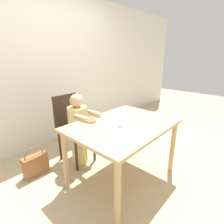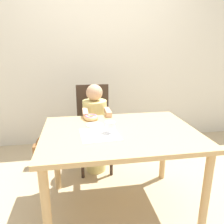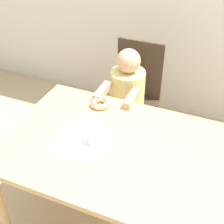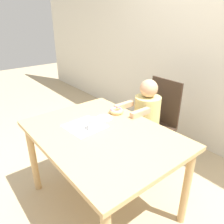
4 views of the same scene
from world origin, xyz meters
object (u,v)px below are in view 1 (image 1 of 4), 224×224
Objects in this scene: handbag at (36,164)px; chair at (73,128)px; child_figure at (79,130)px; cup at (120,122)px; donut at (91,120)px.

chair is at bearing -5.84° from handbag.
chair is 2.40× the size of handbag.
child_figure reaches higher than chair.
cup is at bearing -54.89° from handbag.
cup is (0.12, -0.35, 0.02)m from donut.
child_figure is at bearing -90.00° from chair.
chair is 0.56m from donut.
donut is at bearing 109.74° from cup.
chair is at bearing 82.39° from donut.
child_figure is (0.00, -0.14, 0.01)m from chair.
child_figure reaches higher than donut.
chair is 10.65× the size of cup.
handbag is 1.26m from cup.
cup reaches higher than donut.
donut is at bearing -97.61° from chair.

